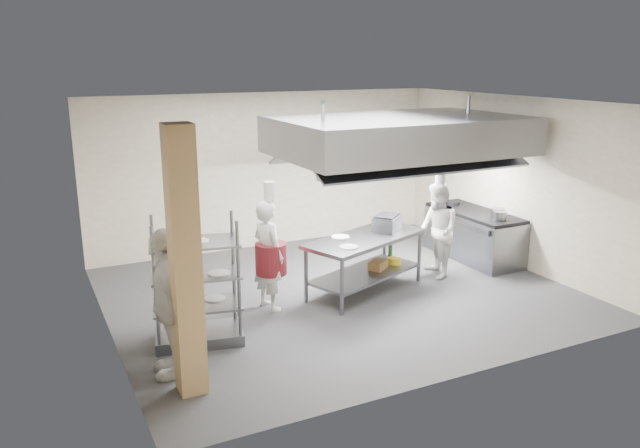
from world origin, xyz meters
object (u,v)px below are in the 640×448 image
chef_head (268,255)px  chef_line (437,231)px  island (365,264)px  griddle (387,223)px  cooking_range (473,236)px  stockpot (498,213)px  chef_plating (169,302)px  pass_rack (196,281)px

chef_head → chef_line: size_ratio=1.02×
island → griddle: griddle is taller
island → cooking_range: (2.67, 0.59, -0.04)m
island → stockpot: (2.69, 0.01, 0.53)m
island → chef_plating: bearing=-179.7°
island → pass_rack: (-2.89, -0.61, 0.39)m
griddle → stockpot: size_ratio=1.92×
island → pass_rack: size_ratio=1.26×
chef_plating → griddle: size_ratio=3.84×
island → stockpot: size_ratio=8.69×
chef_head → griddle: size_ratio=3.55×
island → griddle: bearing=0.3°
stockpot → chef_plating: bearing=-167.8°
chef_head → stockpot: size_ratio=6.81×
chef_head → stockpot: chef_head is taller
cooking_range → chef_line: 1.40m
cooking_range → chef_line: size_ratio=1.23×
island → cooking_range: island is taller
cooking_range → chef_plating: bearing=-162.7°
island → chef_head: 1.68m
pass_rack → chef_line: bearing=20.6°
cooking_range → chef_head: chef_head is taller
chef_line → chef_plating: (-4.84, -1.38, 0.09)m
chef_plating → chef_line: bearing=113.8°
island → chef_plating: size_ratio=1.18×
chef_line → chef_plating: 5.03m
chef_head → griddle: (2.15, 0.17, 0.19)m
chef_line → stockpot: bearing=102.1°
cooking_range → stockpot: 0.81m
chef_head → griddle: 2.16m
chef_line → griddle: chef_line is taller
pass_rack → cooking_range: bearing=23.9°
chef_head → stockpot: (4.33, -0.01, 0.15)m
cooking_range → chef_head: bearing=-172.5°
cooking_range → griddle: (-2.17, -0.40, 0.60)m
island → chef_head: size_ratio=1.28×
island → stockpot: stockpot is taller
chef_head → chef_line: (3.08, 0.05, -0.02)m
chef_plating → stockpot: bearing=110.2°
chef_head → chef_plating: size_ratio=0.93×
pass_rack → chef_head: bearing=38.6°
island → chef_plating: 3.67m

